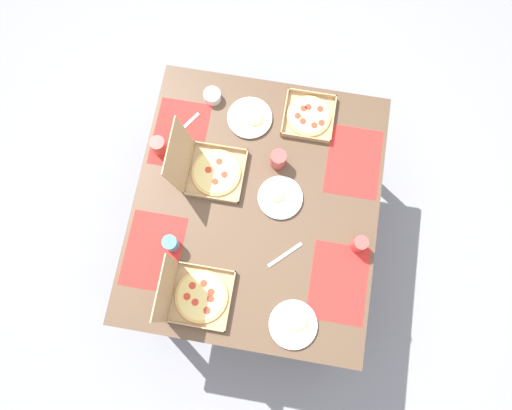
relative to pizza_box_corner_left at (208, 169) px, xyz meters
name	(u,v)px	position (x,y,z in m)	size (l,w,h in m)	color
ground_plane	(256,233)	(-0.12, -0.25, -0.81)	(6.00, 6.00, 0.00)	gray
dining_table	(256,210)	(-0.12, -0.25, -0.15)	(1.33, 1.17, 0.76)	#3F3328
placemat_near_left	(339,283)	(-0.42, -0.69, -0.05)	(0.36, 0.26, 0.00)	red
placemat_near_right	(354,161)	(0.17, -0.69, -0.05)	(0.36, 0.26, 0.00)	red
placemat_far_left	(153,251)	(-0.42, 0.18, -0.05)	(0.36, 0.26, 0.00)	red
placemat_far_right	(180,134)	(0.17, 0.18, -0.05)	(0.36, 0.26, 0.00)	red
pizza_box_corner_left	(208,169)	(0.00, 0.00, 0.00)	(0.27, 0.32, 0.30)	tan
pizza_box_center	(194,295)	(-0.59, -0.05, 0.00)	(0.27, 0.28, 0.31)	tan
pizza_box_corner_right	(309,116)	(0.37, -0.44, -0.04)	(0.25, 0.25, 0.04)	tan
plate_far_left	(250,118)	(0.31, -0.15, -0.04)	(0.23, 0.23, 0.03)	white
plate_middle	(280,197)	(-0.07, -0.36, -0.04)	(0.22, 0.22, 0.03)	white
plate_near_right	(294,324)	(-0.64, -0.51, -0.04)	(0.22, 0.22, 0.03)	white
cup_dark	(278,159)	(0.10, -0.32, 0.00)	(0.08, 0.08, 0.10)	#BF4742
cup_clear_left	(171,244)	(-0.38, 0.10, 0.00)	(0.07, 0.07, 0.10)	teal
cup_clear_right	(159,146)	(0.08, 0.26, 0.00)	(0.07, 0.07, 0.10)	#BF4742
cup_red	(359,244)	(-0.24, -0.75, 0.00)	(0.07, 0.07, 0.10)	#BF4742
condiment_bowl	(212,96)	(0.39, 0.06, -0.02)	(0.09, 0.09, 0.05)	white
fork_by_near_right	(185,126)	(0.22, 0.16, -0.04)	(0.19, 0.02, 0.01)	#B7B7BC
fork_by_far_left	(285,255)	(-0.34, -0.43, -0.04)	(0.19, 0.02, 0.01)	#B7B7BC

